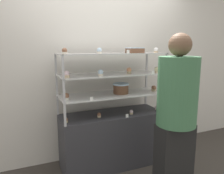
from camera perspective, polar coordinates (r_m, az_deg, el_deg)
ground_plane at (r=3.17m, az=0.00°, el=-19.37°), size 20.00×20.00×0.00m
back_wall at (r=3.12m, az=-2.85°, el=5.40°), size 8.00×0.05×2.60m
display_base at (r=3.00m, az=0.00°, el=-13.44°), size 1.34×0.50×0.72m
display_riser_lower at (r=2.81m, az=0.00°, el=-2.12°), size 1.34×0.50×0.26m
display_riser_middle at (r=2.77m, az=0.00°, el=3.15°), size 1.34×0.50×0.26m
display_riser_upper at (r=2.75m, az=0.00°, el=8.55°), size 1.34×0.50×0.26m
layer_cake_centerpiece at (r=2.83m, az=2.33°, el=-0.34°), size 0.21×0.21×0.13m
sheet_cake_frosted at (r=2.86m, az=5.98°, el=9.55°), size 0.20×0.17×0.07m
cupcake_0 at (r=2.60m, az=-11.95°, el=-8.45°), size 0.05×0.05×0.06m
cupcake_1 at (r=2.73m, az=-3.38°, el=-7.29°), size 0.05×0.05×0.06m
cupcake_2 at (r=2.85m, az=5.07°, el=-6.53°), size 0.05×0.05×0.06m
cupcake_3 at (r=3.09m, az=11.56°, el=-5.36°), size 0.05×0.05×0.06m
price_tag_0 at (r=2.72m, az=3.97°, el=-7.51°), size 0.04×0.00×0.04m
cupcake_4 at (r=2.56m, az=-11.86°, el=-2.46°), size 0.07×0.07×0.08m
cupcake_5 at (r=3.04m, az=10.87°, el=-0.36°), size 0.07×0.07×0.08m
price_tag_1 at (r=2.48m, az=-5.32°, el=-3.04°), size 0.04×0.00×0.04m
cupcake_6 at (r=2.48m, az=-11.72°, el=3.26°), size 0.06×0.06×0.08m
cupcake_7 at (r=2.56m, az=-2.99°, el=3.69°), size 0.06×0.06×0.08m
cupcake_8 at (r=2.81m, az=4.45°, el=4.28°), size 0.06×0.06×0.08m
cupcake_9 at (r=2.95m, az=11.63°, el=4.40°), size 0.06×0.06×0.08m
price_tag_2 at (r=2.78m, az=10.72°, el=3.77°), size 0.04×0.00×0.04m
cupcake_10 at (r=2.44m, az=-12.28°, el=9.15°), size 0.06×0.06×0.07m
cupcake_11 at (r=2.58m, az=-3.30°, el=9.43°), size 0.06×0.06×0.07m
cupcake_12 at (r=2.97m, az=11.40°, el=9.39°), size 0.06×0.06×0.07m
price_tag_3 at (r=2.58m, az=4.22°, el=9.21°), size 0.04×0.00×0.04m
customer_figure at (r=2.32m, az=16.43°, el=-6.62°), size 0.40×0.40×1.71m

